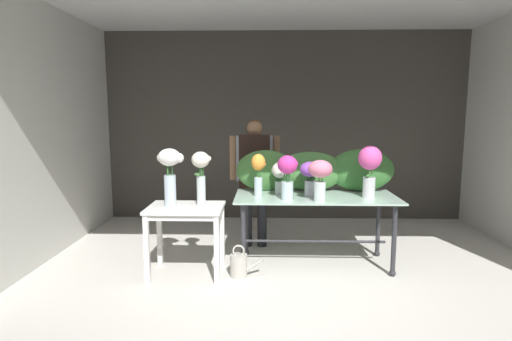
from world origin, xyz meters
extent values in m
plane|color=silver|center=(0.00, 1.83, 0.00)|extent=(8.05, 8.05, 0.00)
cube|color=#4C4742|center=(0.00, 3.66, 1.48)|extent=(5.75, 0.12, 2.95)
cube|color=silver|center=(-2.87, 1.83, 1.48)|extent=(0.12, 3.78, 2.95)
cube|color=#ABCDBB|center=(0.26, 1.52, 0.78)|extent=(1.77, 0.82, 0.02)
cylinder|color=#2D2D33|center=(-0.53, 1.21, 0.39)|extent=(0.05, 0.05, 0.77)
sphere|color=#2D2D33|center=(-0.53, 1.21, 0.03)|extent=(0.07, 0.07, 0.07)
cylinder|color=#2D2D33|center=(1.04, 1.21, 0.39)|extent=(0.05, 0.05, 0.77)
sphere|color=#2D2D33|center=(1.04, 1.21, 0.03)|extent=(0.07, 0.07, 0.07)
cylinder|color=#2D2D33|center=(-0.53, 1.83, 0.39)|extent=(0.05, 0.05, 0.77)
sphere|color=#2D2D33|center=(-0.53, 1.83, 0.03)|extent=(0.07, 0.07, 0.07)
cylinder|color=#2D2D33|center=(1.04, 1.83, 0.39)|extent=(0.05, 0.05, 0.77)
sphere|color=#2D2D33|center=(1.04, 1.83, 0.03)|extent=(0.07, 0.07, 0.07)
cylinder|color=#2D2D33|center=(0.26, 1.52, 0.27)|extent=(1.57, 0.03, 0.03)
cube|color=white|center=(-1.13, 1.20, 0.72)|extent=(0.78, 0.58, 0.03)
cube|color=white|center=(-1.13, 1.20, 0.68)|extent=(0.72, 0.52, 0.06)
cube|color=white|center=(-1.48, 0.96, 0.35)|extent=(0.05, 0.05, 0.71)
cube|color=white|center=(-0.78, 0.96, 0.35)|extent=(0.05, 0.05, 0.71)
cube|color=white|center=(-1.48, 1.45, 0.35)|extent=(0.05, 0.05, 0.71)
cube|color=white|center=(-0.78, 1.45, 0.35)|extent=(0.05, 0.05, 0.71)
cylinder|color=#232328|center=(-0.53, 2.17, 0.43)|extent=(0.12, 0.12, 0.86)
cylinder|color=#232328|center=(-0.34, 2.17, 0.43)|extent=(0.12, 0.12, 0.86)
cube|color=#999EA8|center=(-0.44, 2.17, 1.14)|extent=(0.45, 0.22, 0.56)
cube|color=black|center=(-0.44, 2.05, 1.10)|extent=(0.38, 0.02, 0.68)
cylinder|color=#936B4C|center=(-0.70, 2.17, 1.14)|extent=(0.09, 0.09, 0.55)
cylinder|color=#936B4C|center=(-0.17, 2.17, 1.14)|extent=(0.09, 0.09, 0.55)
sphere|color=#936B4C|center=(-0.44, 2.17, 1.51)|extent=(0.20, 0.20, 0.20)
ellipsoid|color=brown|center=(-0.44, 2.19, 1.57)|extent=(0.15, 0.15, 0.09)
ellipsoid|color=#477F3D|center=(-0.30, 1.81, 1.03)|extent=(0.69, 0.22, 0.48)
ellipsoid|color=#477F3D|center=(0.23, 1.81, 1.02)|extent=(0.79, 0.28, 0.46)
ellipsoid|color=#387033|center=(0.82, 1.81, 1.04)|extent=(0.76, 0.27, 0.49)
cylinder|color=silver|center=(0.19, 1.51, 0.88)|extent=(0.11, 0.11, 0.17)
cylinder|color=#9EBCB2|center=(0.19, 1.51, 0.83)|extent=(0.11, 0.11, 0.07)
cylinder|color=#2D6028|center=(0.21, 1.51, 0.92)|extent=(0.01, 0.01, 0.24)
cylinder|color=#2D6028|center=(0.19, 1.53, 0.92)|extent=(0.01, 0.01, 0.24)
cylinder|color=#2D6028|center=(0.16, 1.50, 0.92)|extent=(0.01, 0.01, 0.24)
cylinder|color=#2D6028|center=(0.19, 1.49, 0.92)|extent=(0.01, 0.01, 0.24)
ellipsoid|color=purple|center=(0.19, 1.51, 1.09)|extent=(0.23, 0.23, 0.16)
ellipsoid|color=#2D6028|center=(0.21, 1.50, 0.98)|extent=(0.11, 0.07, 0.03)
cylinder|color=silver|center=(0.82, 1.44, 0.91)|extent=(0.13, 0.13, 0.22)
cylinder|color=#9EBCB2|center=(0.82, 1.44, 0.84)|extent=(0.12, 0.12, 0.09)
cylinder|color=#477F3D|center=(0.84, 1.44, 0.98)|extent=(0.01, 0.01, 0.34)
cylinder|color=#477F3D|center=(0.81, 1.46, 0.98)|extent=(0.01, 0.01, 0.34)
cylinder|color=#477F3D|center=(0.81, 1.41, 0.98)|extent=(0.01, 0.01, 0.34)
ellipsoid|color=#E54C9E|center=(0.82, 1.44, 1.22)|extent=(0.25, 0.25, 0.26)
sphere|color=#E54C9E|center=(0.75, 1.46, 1.22)|extent=(0.11, 0.11, 0.11)
sphere|color=#E54C9E|center=(0.90, 1.46, 1.23)|extent=(0.08, 0.08, 0.08)
ellipsoid|color=#387033|center=(0.80, 1.41, 1.04)|extent=(0.09, 0.10, 0.03)
cylinder|color=silver|center=(-0.07, 1.30, 0.89)|extent=(0.13, 0.13, 0.19)
cylinder|color=#9EBCB2|center=(-0.07, 1.30, 0.84)|extent=(0.12, 0.12, 0.08)
cylinder|color=#28562D|center=(-0.05, 1.30, 0.96)|extent=(0.01, 0.01, 0.30)
cylinder|color=#28562D|center=(-0.07, 1.33, 0.96)|extent=(0.01, 0.01, 0.30)
cylinder|color=#28562D|center=(-0.10, 1.30, 0.96)|extent=(0.01, 0.01, 0.30)
cylinder|color=#28562D|center=(-0.07, 1.27, 0.96)|extent=(0.01, 0.01, 0.30)
ellipsoid|color=#D1338E|center=(-0.07, 1.30, 1.17)|extent=(0.21, 0.21, 0.19)
sphere|color=#D1338E|center=(-0.13, 1.33, 1.16)|extent=(0.08, 0.08, 0.08)
sphere|color=#D1338E|center=(0.00, 1.28, 1.18)|extent=(0.08, 0.08, 0.08)
cylinder|color=silver|center=(-0.14, 1.63, 0.87)|extent=(0.10, 0.10, 0.14)
cylinder|color=#9EBCB2|center=(-0.14, 1.63, 0.83)|extent=(0.09, 0.09, 0.06)
cylinder|color=#2D6028|center=(-0.12, 1.62, 0.91)|extent=(0.01, 0.01, 0.20)
cylinder|color=#2D6028|center=(-0.14, 1.65, 0.91)|extent=(0.01, 0.01, 0.20)
cylinder|color=#2D6028|center=(-0.16, 1.63, 0.91)|extent=(0.01, 0.01, 0.20)
cylinder|color=#2D6028|center=(-0.14, 1.61, 0.91)|extent=(0.01, 0.01, 0.20)
ellipsoid|color=white|center=(-0.14, 1.63, 1.06)|extent=(0.17, 0.17, 0.18)
sphere|color=white|center=(-0.20, 1.63, 1.06)|extent=(0.06, 0.06, 0.06)
cylinder|color=silver|center=(-0.38, 1.49, 0.90)|extent=(0.09, 0.09, 0.21)
cylinder|color=#9EBCB2|center=(-0.38, 1.49, 0.84)|extent=(0.08, 0.08, 0.09)
cylinder|color=#387033|center=(-0.35, 1.48, 0.96)|extent=(0.01, 0.01, 0.31)
cylinder|color=#387033|center=(-0.37, 1.51, 0.96)|extent=(0.01, 0.01, 0.31)
cylinder|color=#387033|center=(-0.39, 1.49, 0.96)|extent=(0.01, 0.01, 0.31)
cylinder|color=#387033|center=(-0.37, 1.47, 0.96)|extent=(0.01, 0.01, 0.31)
ellipsoid|color=orange|center=(-0.38, 1.49, 1.17)|extent=(0.15, 0.15, 0.18)
sphere|color=orange|center=(-0.32, 1.50, 1.14)|extent=(0.05, 0.05, 0.05)
cylinder|color=silver|center=(0.26, 1.23, 0.90)|extent=(0.12, 0.12, 0.21)
cylinder|color=#9EBCB2|center=(0.26, 1.23, 0.84)|extent=(0.11, 0.11, 0.09)
cylinder|color=#477F3D|center=(0.29, 1.22, 0.94)|extent=(0.01, 0.01, 0.28)
cylinder|color=#477F3D|center=(0.26, 1.24, 0.94)|extent=(0.01, 0.01, 0.28)
cylinder|color=#477F3D|center=(0.25, 1.21, 0.94)|extent=(0.01, 0.01, 0.28)
ellipsoid|color=pink|center=(0.26, 1.23, 1.14)|extent=(0.25, 0.25, 0.18)
sphere|color=pink|center=(0.19, 1.20, 1.12)|extent=(0.07, 0.07, 0.07)
sphere|color=pink|center=(0.34, 1.23, 1.11)|extent=(0.10, 0.10, 0.10)
cylinder|color=silver|center=(-1.28, 1.20, 0.90)|extent=(0.12, 0.12, 0.33)
cylinder|color=#9EBCB2|center=(-1.28, 1.20, 0.81)|extent=(0.11, 0.11, 0.14)
cylinder|color=#387033|center=(-1.26, 1.21, 0.97)|extent=(0.01, 0.01, 0.45)
cylinder|color=#387033|center=(-1.29, 1.22, 0.97)|extent=(0.01, 0.01, 0.45)
cylinder|color=#387033|center=(-1.30, 1.18, 0.97)|extent=(0.01, 0.01, 0.45)
ellipsoid|color=white|center=(-1.28, 1.20, 1.25)|extent=(0.23, 0.23, 0.18)
sphere|color=white|center=(-1.37, 1.21, 1.25)|extent=(0.09, 0.09, 0.09)
sphere|color=white|center=(-1.18, 1.21, 1.24)|extent=(0.10, 0.10, 0.10)
cylinder|color=silver|center=(-0.97, 1.26, 0.89)|extent=(0.09, 0.09, 0.31)
cylinder|color=#9EBCB2|center=(-0.97, 1.26, 0.81)|extent=(0.09, 0.09, 0.13)
cylinder|color=#387033|center=(-0.95, 1.26, 0.96)|extent=(0.01, 0.01, 0.42)
cylinder|color=#387033|center=(-0.97, 1.28, 0.96)|extent=(0.01, 0.01, 0.42)
cylinder|color=#387033|center=(-0.99, 1.26, 0.96)|extent=(0.01, 0.01, 0.42)
cylinder|color=#387033|center=(-0.97, 1.25, 0.96)|extent=(0.01, 0.01, 0.42)
ellipsoid|color=silver|center=(-0.97, 1.26, 1.22)|extent=(0.19, 0.19, 0.17)
sphere|color=silver|center=(-0.89, 1.27, 1.23)|extent=(0.06, 0.06, 0.06)
ellipsoid|color=#477F3D|center=(-1.01, 1.23, 1.07)|extent=(0.09, 0.11, 0.03)
cylinder|color=#B7B2A8|center=(-0.57, 1.15, 0.12)|extent=(0.18, 0.18, 0.24)
cylinder|color=#B7B2A8|center=(-0.40, 1.15, 0.13)|extent=(0.18, 0.04, 0.14)
torus|color=#B7B2A8|center=(-0.57, 1.15, 0.28)|extent=(0.13, 0.02, 0.13)
camera|label=1|loc=(-0.28, -2.98, 1.71)|focal=29.05mm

